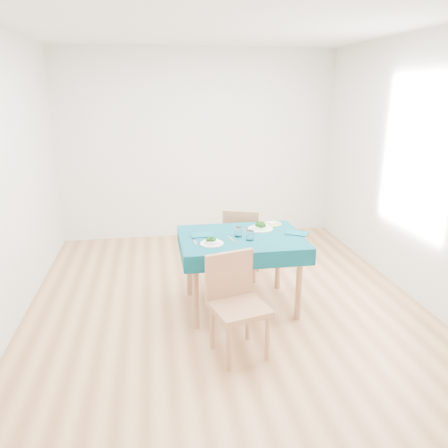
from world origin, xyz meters
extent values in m
cube|color=#A36F44|center=(0.00, 0.00, -0.01)|extent=(4.00, 4.50, 0.02)
cube|color=silver|center=(0.00, 2.25, 1.35)|extent=(4.00, 0.02, 2.70)
cube|color=silver|center=(0.00, -2.25, 1.35)|extent=(4.00, 0.02, 2.70)
cube|color=silver|center=(-2.00, 0.00, 1.35)|extent=(0.02, 4.50, 2.70)
cube|color=silver|center=(2.00, 0.00, 1.35)|extent=(0.02, 4.50, 2.70)
cube|color=white|center=(0.00, 0.00, 2.70)|extent=(4.00, 4.50, 0.02)
cube|color=#074554|center=(0.15, -0.14, 0.38)|extent=(1.19, 0.91, 0.76)
cube|color=#9D6D4A|center=(-0.03, -0.97, 0.53)|extent=(0.53, 0.56, 1.06)
cube|color=#9D6D4A|center=(0.33, 0.62, 0.51)|extent=(0.53, 0.56, 1.01)
cube|color=silver|center=(-0.32, -0.23, 0.76)|extent=(0.03, 0.17, 0.00)
cube|color=silver|center=(0.05, -0.23, 0.76)|extent=(0.06, 0.23, 0.00)
cube|color=silver|center=(0.22, 0.05, 0.76)|extent=(0.07, 0.17, 0.00)
cube|color=silver|center=(0.66, -0.08, 0.76)|extent=(0.02, 0.21, 0.00)
cube|color=#0B4D5C|center=(-0.23, -0.05, 0.76)|extent=(0.22, 0.15, 0.01)
cube|color=#0B4D5C|center=(0.71, -0.15, 0.76)|extent=(0.26, 0.24, 0.01)
cylinder|color=white|center=(0.12, -0.14, 0.80)|extent=(0.07, 0.07, 0.09)
cylinder|color=white|center=(0.21, -0.26, 0.81)|extent=(0.07, 0.07, 0.09)
cylinder|color=#CBD769|center=(0.55, 0.19, 0.76)|extent=(0.19, 0.19, 0.01)
cube|color=beige|center=(0.55, 0.19, 0.77)|extent=(0.12, 0.12, 0.01)
camera|label=1|loc=(-0.68, -4.10, 2.14)|focal=35.00mm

